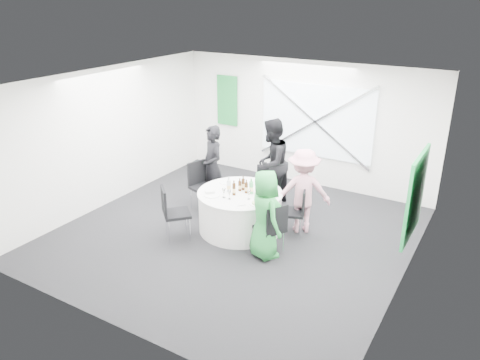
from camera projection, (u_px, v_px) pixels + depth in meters
The scene contains 44 objects.
floor at pixel (234, 234), 8.63m from camera, with size 6.00×6.00×0.00m, color black.
ceiling at pixel (234, 81), 7.58m from camera, with size 6.00×6.00×0.00m, color white.
wall_back at pixel (304, 123), 10.49m from camera, with size 6.00×6.00×0.00m, color white.
wall_front at pixel (106, 234), 5.72m from camera, with size 6.00×6.00×0.00m, color white.
wall_left at pixel (109, 137), 9.53m from camera, with size 6.00×6.00×0.00m, color white.
wall_right at pixel (413, 199), 6.68m from camera, with size 6.00×6.00×0.00m, color white.
window_panel at pixel (316, 121), 10.28m from camera, with size 2.60×0.03×1.60m, color white.
window_brace_a at pixel (315, 122), 10.25m from camera, with size 0.05×0.05×3.16m, color silver.
window_brace_b at pixel (315, 122), 10.25m from camera, with size 0.05×0.05×3.16m, color silver.
green_banner at pixel (227, 101), 11.29m from camera, with size 0.55×0.04×1.20m, color #156B33.
green_sign at pixel (415, 196), 7.26m from camera, with size 0.05×1.20×1.40m, color #167E37.
banquet_table at pixel (240, 211), 8.65m from camera, with size 1.56×1.56×0.76m.
chair_back at pixel (263, 185), 9.47m from camera, with size 0.43×0.44×0.88m.
chair_back_left at pixel (200, 182), 9.45m from camera, with size 0.58×0.57×0.99m.
chair_back_right at pixel (297, 208), 8.40m from camera, with size 0.54×0.53×0.91m.
chair_front_right at pixel (273, 226), 7.74m from camera, with size 0.58×0.58×0.94m.
chair_front_left at pixel (171, 209), 8.24m from camera, with size 0.64×0.64×1.00m.
person_man_back_left at pixel (213, 166), 9.50m from camera, with size 0.62×0.41×1.70m, color black.
person_man_back at pixel (271, 163), 9.46m from camera, with size 0.90×0.49×1.85m, color black.
person_woman_pink at pixel (303, 191), 8.47m from camera, with size 1.03×0.48×1.59m, color pink.
person_woman_green at pixel (265, 214), 7.65m from camera, with size 0.75×0.48×1.52m, color #25893A.
plate_back at pixel (252, 182), 8.94m from camera, with size 0.29×0.29×0.01m.
plate_back_left at pixel (226, 182), 8.94m from camera, with size 0.28×0.28×0.01m.
plate_back_right at pixel (269, 192), 8.48m from camera, with size 0.27×0.27×0.04m.
plate_front_right at pixel (257, 203), 8.02m from camera, with size 0.25×0.25×0.04m.
plate_front_left at pixel (212, 195), 8.37m from camera, with size 0.29×0.29×0.01m.
napkin at pixel (210, 192), 8.43m from camera, with size 0.16×0.11×0.05m, color silver.
beer_bottle_a at pixel (240, 186), 8.54m from camera, with size 0.06×0.06×0.24m.
beer_bottle_b at pixel (243, 184), 8.57m from camera, with size 0.06×0.06×0.27m.
beer_bottle_c at pixel (246, 188), 8.44m from camera, with size 0.06×0.06×0.26m.
beer_bottle_d at pixel (234, 189), 8.35m from camera, with size 0.06×0.06×0.28m.
green_water_bottle at pixel (251, 188), 8.41m from camera, with size 0.08×0.08×0.29m.
clear_water_bottle at pixel (229, 186), 8.48m from camera, with size 0.08×0.08×0.29m.
wine_glass_a at pixel (249, 193), 8.17m from camera, with size 0.07×0.07×0.17m.
wine_glass_b at pixel (229, 192), 8.18m from camera, with size 0.07×0.07×0.17m.
wine_glass_c at pixel (260, 188), 8.36m from camera, with size 0.07×0.07×0.17m.
wine_glass_d at pixel (258, 187), 8.42m from camera, with size 0.07×0.07×0.17m.
wine_glass_e at pixel (224, 191), 8.24m from camera, with size 0.07×0.07×0.17m.
fork_a at pixel (264, 185), 8.83m from camera, with size 0.01×0.15×0.01m, color silver.
knife_a at pixel (247, 180), 9.02m from camera, with size 0.01×0.15×0.01m, color silver.
fork_b at pixel (242, 206), 7.97m from camera, with size 0.01×0.15×0.01m, color silver.
knife_b at pixel (262, 202), 8.10m from camera, with size 0.01×0.15×0.01m, color silver.
fork_c at pixel (271, 196), 8.36m from camera, with size 0.01×0.15×0.01m, color silver.
knife_c at pixel (269, 188), 8.68m from camera, with size 0.01×0.15×0.01m, color silver.
Camera 1 is at (3.99, -6.50, 4.16)m, focal length 35.00 mm.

